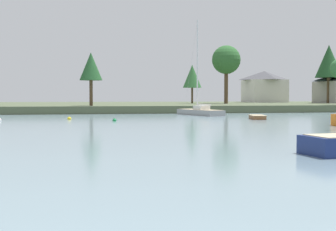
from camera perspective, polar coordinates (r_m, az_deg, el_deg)
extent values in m
cube|color=#4C563D|center=(95.68, -5.39, 1.12)|extent=(168.98, 51.29, 1.14)
cube|color=brown|center=(55.13, 10.72, -0.29)|extent=(2.07, 3.52, 0.62)
cube|color=#C6B289|center=(55.12, 10.72, 0.03)|extent=(2.21, 3.67, 0.05)
cube|color=tan|center=(55.12, 10.72, -0.01)|extent=(1.25, 0.33, 0.03)
cube|color=gray|center=(65.39, 3.87, 0.14)|extent=(4.84, 9.27, 1.28)
cube|color=#CCB78E|center=(65.36, 3.87, 0.72)|extent=(4.40, 8.67, 0.04)
cube|color=silver|center=(64.97, 4.07, 0.96)|extent=(2.05, 2.33, 0.54)
cylinder|color=silver|center=(66.09, 3.56, 6.12)|extent=(0.18, 0.18, 12.38)
cylinder|color=silver|center=(64.43, 4.36, 1.27)|extent=(1.13, 3.48, 0.14)
cylinder|color=silver|center=(64.43, 4.36, 1.32)|extent=(1.03, 3.13, 0.14)
cylinder|color=#999999|center=(67.63, 2.79, 6.02)|extent=(1.01, 3.46, 12.33)
sphere|color=#1E8C47|center=(50.14, -6.46, -0.60)|extent=(0.43, 0.43, 0.43)
torus|color=#333338|center=(50.12, -6.47, -0.31)|extent=(0.12, 0.12, 0.02)
sphere|color=yellow|center=(54.53, -11.81, -0.39)|extent=(0.45, 0.45, 0.45)
torus|color=#333338|center=(54.51, -11.81, -0.11)|extent=(0.12, 0.12, 0.02)
cylinder|color=brown|center=(94.18, 7.02, 3.68)|extent=(0.76, 0.76, 7.37)
sphere|color=#2D602D|center=(94.43, 7.04, 6.69)|extent=(5.64, 5.64, 5.64)
cylinder|color=brown|center=(96.99, 2.93, 3.03)|extent=(0.40, 0.40, 5.24)
cone|color=#336B38|center=(97.06, 2.93, 4.75)|extent=(3.83, 3.83, 4.68)
cylinder|color=brown|center=(73.80, -9.26, 3.63)|extent=(0.51, 0.51, 6.35)
cone|color=#235128|center=(73.92, -9.28, 5.88)|extent=(3.50, 3.50, 4.28)
cylinder|color=brown|center=(103.24, 18.78, 3.81)|extent=(0.69, 0.69, 8.63)
cone|color=#1E4723|center=(103.45, 18.82, 6.22)|extent=(5.51, 5.51, 6.73)
cube|color=silver|center=(115.06, 11.52, 2.90)|extent=(8.47, 9.02, 5.31)
pyramid|color=#47474C|center=(115.16, 11.54, 4.75)|extent=(9.15, 9.74, 2.10)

